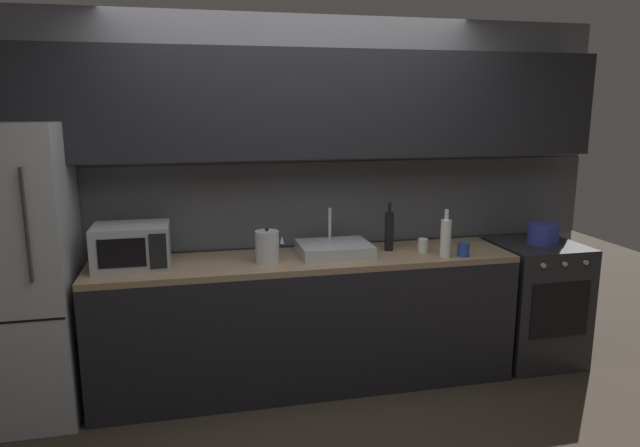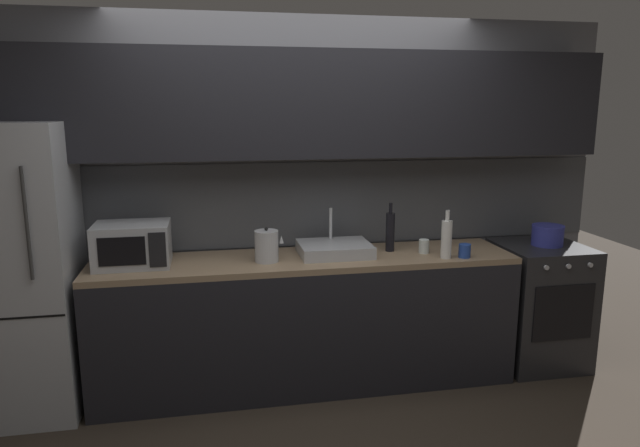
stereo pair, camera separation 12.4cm
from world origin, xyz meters
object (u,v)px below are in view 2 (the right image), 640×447
(mug_blue, at_px, (465,251))
(wine_bottle_dark, at_px, (390,231))
(mug_clear, at_px, (424,246))
(cooking_pot, at_px, (548,235))
(microwave, at_px, (133,245))
(refrigerator, at_px, (17,272))
(wine_bottle_white, at_px, (446,239))
(oven_range, at_px, (539,304))
(kettle, at_px, (267,246))

(mug_blue, bearing_deg, wine_bottle_dark, 148.93)
(mug_clear, height_order, cooking_pot, cooking_pot)
(microwave, bearing_deg, refrigerator, -178.45)
(mug_blue, xyz_separation_m, cooking_pot, (0.74, 0.21, 0.03))
(wine_bottle_white, bearing_deg, mug_blue, -5.41)
(mug_blue, bearing_deg, oven_range, 16.12)
(wine_bottle_white, height_order, mug_clear, wine_bottle_white)
(mug_clear, xyz_separation_m, mug_blue, (0.22, -0.16, -0.00))
(microwave, bearing_deg, kettle, -4.84)
(refrigerator, bearing_deg, mug_clear, -0.92)
(cooking_pot, bearing_deg, microwave, 179.64)
(mug_clear, relative_size, cooking_pot, 0.42)
(microwave, height_order, mug_blue, microwave)
(microwave, bearing_deg, mug_clear, -1.79)
(oven_range, distance_m, mug_blue, 0.89)
(kettle, bearing_deg, wine_bottle_dark, 7.14)
(wine_bottle_dark, bearing_deg, kettle, -172.86)
(refrigerator, xyz_separation_m, wine_bottle_white, (2.69, -0.19, 0.13))
(wine_bottle_dark, height_order, mug_clear, wine_bottle_dark)
(mug_clear, xyz_separation_m, cooking_pot, (0.96, 0.04, 0.03))
(kettle, height_order, wine_bottle_dark, wine_bottle_dark)
(kettle, xyz_separation_m, mug_blue, (1.30, -0.15, -0.06))
(refrigerator, xyz_separation_m, mug_blue, (2.82, -0.21, 0.04))
(refrigerator, xyz_separation_m, microwave, (0.68, 0.02, 0.13))
(mug_clear, bearing_deg, cooking_pot, 2.49)
(kettle, xyz_separation_m, cooking_pot, (2.04, 0.05, -0.03))
(oven_range, xyz_separation_m, mug_clear, (-0.93, -0.04, 0.50))
(wine_bottle_white, bearing_deg, refrigerator, 175.88)
(cooking_pot, bearing_deg, refrigerator, -180.00)
(refrigerator, height_order, cooking_pot, refrigerator)
(oven_range, xyz_separation_m, kettle, (-2.01, -0.05, 0.55))
(wine_bottle_white, bearing_deg, mug_clear, 121.89)
(microwave, distance_m, kettle, 0.84)
(microwave, xyz_separation_m, cooking_pot, (2.88, -0.02, -0.06))
(kettle, relative_size, cooking_pot, 1.02)
(wine_bottle_dark, relative_size, wine_bottle_white, 1.05)
(wine_bottle_white, xyz_separation_m, mug_blue, (0.13, -0.01, -0.09))
(microwave, bearing_deg, oven_range, -0.40)
(oven_range, bearing_deg, wine_bottle_dark, 177.14)
(refrigerator, height_order, wine_bottle_dark, refrigerator)
(microwave, relative_size, wine_bottle_white, 1.43)
(mug_blue, bearing_deg, cooking_pot, 15.64)
(refrigerator, xyz_separation_m, cooking_pot, (3.56, 0.00, 0.07))
(refrigerator, bearing_deg, mug_blue, -4.18)
(wine_bottle_dark, distance_m, mug_blue, 0.52)
(microwave, relative_size, wine_bottle_dark, 1.36)
(refrigerator, height_order, wine_bottle_white, refrigerator)
(oven_range, distance_m, wine_bottle_white, 1.04)
(kettle, bearing_deg, microwave, 175.16)
(microwave, height_order, wine_bottle_dark, wine_bottle_dark)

